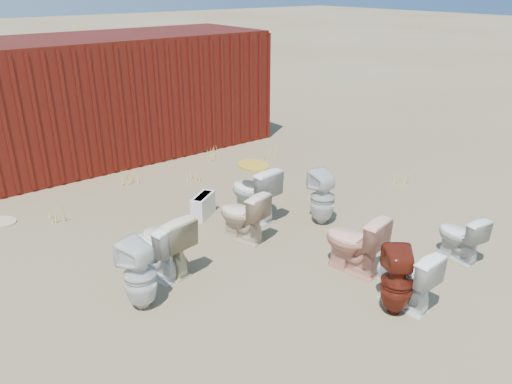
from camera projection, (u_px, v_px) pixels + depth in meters
ground at (282, 241)px, 7.05m from camera, size 100.00×100.00×0.00m
shipping_container at (120, 95)px, 10.35m from camera, size 6.00×2.40×2.40m
toilet_front_a at (154, 248)px, 6.09m from camera, size 0.59×0.83×0.76m
toilet_front_pink at (354, 242)px, 6.19m from camera, size 0.57×0.84×0.79m
toilet_front_c at (405, 277)px, 5.52m from camera, size 0.44×0.73×0.73m
toilet_front_maroon at (397, 282)px, 5.39m from camera, size 0.50×0.50×0.78m
toilet_front_e at (460, 237)px, 6.49m from camera, size 0.44×0.67×0.64m
toilet_back_a at (140, 275)px, 5.48m from camera, size 0.47×0.48×0.82m
toilet_back_beige_left at (165, 242)px, 6.18m from camera, size 0.57×0.85×0.81m
toilet_back_beige_right at (242, 215)px, 6.96m from camera, size 0.59×0.81×0.74m
toilet_back_yellowlid at (253, 192)px, 7.58m from camera, size 0.55×0.87×0.85m
toilet_back_e at (323, 198)px, 7.42m from camera, size 0.43×0.44×0.83m
yellow_lid at (253, 165)px, 7.41m from camera, size 0.43×0.54×0.02m
loose_tank at (203, 206)px, 7.72m from camera, size 0.53×0.44×0.35m
loose_lid_near at (253, 214)px, 7.82m from camera, size 0.54×0.60×0.02m
loose_lid_far at (2, 222)px, 7.58m from camera, size 0.54×0.58×0.02m
weed_clump_a at (50, 215)px, 7.51m from camera, size 0.36×0.36×0.28m
weed_clump_b at (196, 175)px, 9.10m from camera, size 0.32×0.32×0.25m
weed_clump_c at (267, 150)px, 10.34m from camera, size 0.36×0.36×0.29m
weed_clump_d at (127, 176)px, 9.01m from camera, size 0.30×0.30×0.26m
weed_clump_e at (211, 153)px, 10.15m from camera, size 0.34×0.34×0.30m
weed_clump_f at (404, 178)px, 8.95m from camera, size 0.28×0.28×0.26m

